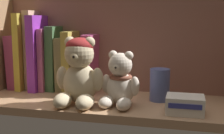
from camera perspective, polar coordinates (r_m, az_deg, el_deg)
name	(u,v)px	position (r cm, az deg, el deg)	size (l,w,h in cm)	color
shelf_board	(107,104)	(80.06, -0.88, -7.04)	(68.18, 24.07, 2.00)	#A87F5B
shelf_back_panel	(118,42)	(89.46, 1.16, 4.83)	(70.58, 1.20, 33.25)	#885A4C
book_0	(20,61)	(98.94, -17.05, 1.07)	(3.19, 11.62, 16.31)	#8F3661
book_1	(28,51)	(97.17, -15.73, 2.95)	(1.90, 13.68, 22.90)	gold
book_2	(34,50)	(96.01, -14.54, 3.19)	(2.21, 9.43, 23.78)	tan
book_3	(42,52)	(94.90, -13.16, 2.74)	(2.43, 14.85, 22.33)	purple
book_4	(49,59)	(94.12, -11.89, 1.53)	(1.62, 12.15, 18.43)	#C25C8D
book_5	(56,58)	(93.09, -10.60, 1.72)	(2.58, 10.26, 19.15)	#416840
book_6	(65,64)	(92.15, -8.91, 0.64)	(2.81, 9.86, 15.82)	olive
book_7	(74,61)	(90.98, -7.31, 1.18)	(2.28, 13.81, 17.73)	#B6A445
book_8	(82,65)	(90.19, -5.68, 0.45)	(2.69, 12.18, 15.57)	#88516B
book_9	(92,63)	(89.14, -3.85, 0.79)	(2.89, 12.62, 16.85)	#BB4980
teddy_bear_larger	(79,73)	(75.17, -6.26, -1.08)	(12.25, 12.35, 16.95)	beige
teddy_bear_smaller	(120,83)	(73.77, 1.48, -2.99)	(10.06, 10.40, 13.60)	beige
pillar_candle	(160,85)	(79.71, 9.04, -3.35)	(5.20, 5.20, 8.46)	#4C5B99
small_product_box	(185,105)	(70.72, 13.68, -6.94)	(8.45, 6.69, 4.01)	silver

